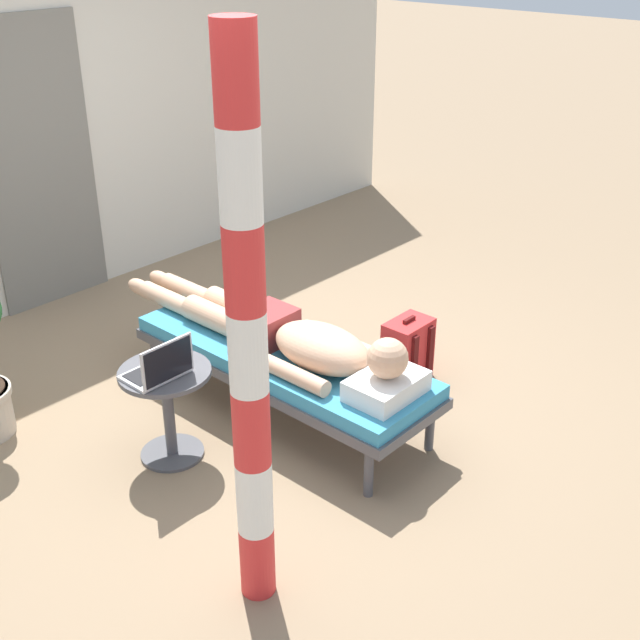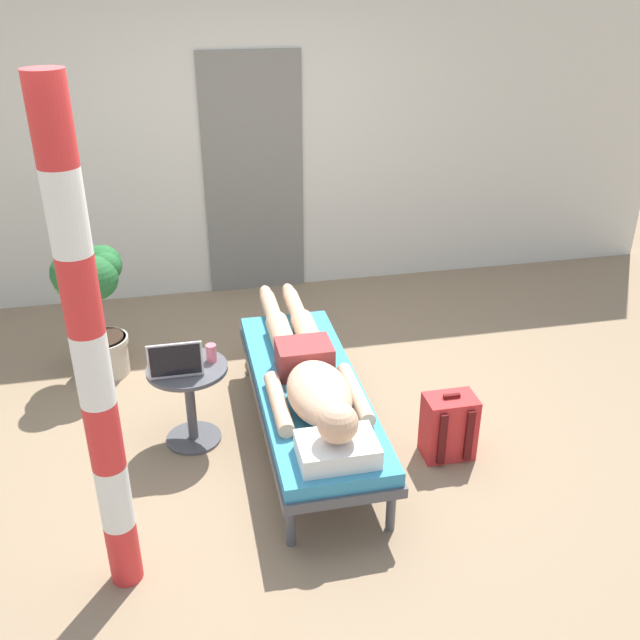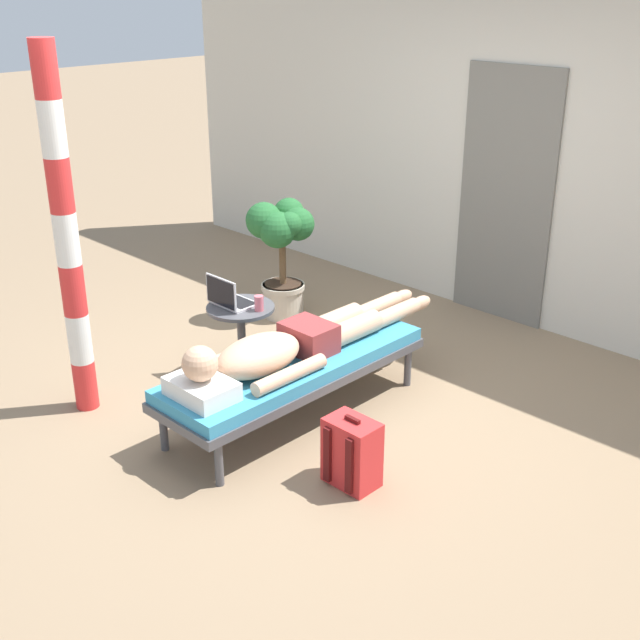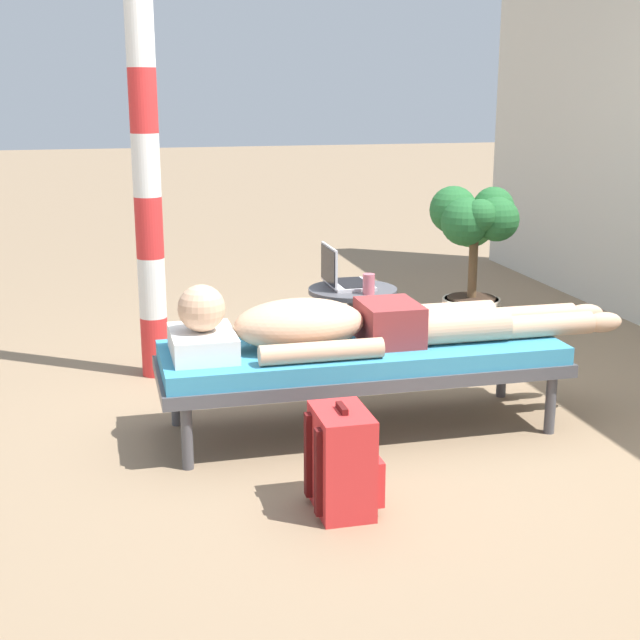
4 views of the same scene
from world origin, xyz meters
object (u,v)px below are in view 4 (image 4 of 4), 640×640
(person_reclining, at_px, (350,325))
(laptop, at_px, (341,276))
(potted_plant, at_px, (473,241))
(porch_post, at_px, (146,165))
(lounge_chair, at_px, (362,359))
(backpack, at_px, (343,462))
(side_table, at_px, (352,318))
(drink_glass, at_px, (369,284))

(person_reclining, relative_size, laptop, 7.00)
(laptop, relative_size, potted_plant, 0.32)
(laptop, bearing_deg, porch_post, -107.44)
(potted_plant, distance_m, porch_post, 2.08)
(lounge_chair, xyz_separation_m, backpack, (0.78, -0.30, -0.15))
(backpack, bearing_deg, person_reclining, 162.51)
(lounge_chair, height_order, potted_plant, potted_plant)
(side_table, distance_m, backpack, 1.56)
(side_table, bearing_deg, backpack, -17.24)
(person_reclining, height_order, laptop, laptop)
(person_reclining, bearing_deg, backpack, -17.49)
(laptop, distance_m, backpack, 1.64)
(drink_glass, height_order, porch_post, porch_post)
(side_table, height_order, potted_plant, potted_plant)
(drink_glass, bearing_deg, lounge_chair, -19.89)
(potted_plant, bearing_deg, side_table, -57.78)
(backpack, bearing_deg, laptop, 165.15)
(side_table, height_order, laptop, laptop)
(drink_glass, bearing_deg, potted_plant, 129.55)
(potted_plant, xyz_separation_m, porch_post, (0.23, -1.99, 0.53))
(lounge_chair, bearing_deg, laptop, 172.16)
(porch_post, bearing_deg, person_reclining, 37.75)
(laptop, xyz_separation_m, porch_post, (-0.31, -0.99, 0.59))
(person_reclining, relative_size, side_table, 4.15)
(lounge_chair, bearing_deg, porch_post, -140.37)
(side_table, xyz_separation_m, porch_post, (-0.37, -1.04, 0.81))
(backpack, xyz_separation_m, porch_post, (-1.86, -0.58, 0.97))
(laptop, bearing_deg, side_table, 40.52)
(lounge_chair, distance_m, backpack, 0.85)
(drink_glass, xyz_separation_m, backpack, (1.33, -0.50, -0.38))
(laptop, bearing_deg, lounge_chair, -7.84)
(drink_glass, bearing_deg, porch_post, -115.64)
(lounge_chair, relative_size, person_reclining, 0.87)
(potted_plant, bearing_deg, laptop, -61.72)
(backpack, bearing_deg, lounge_chair, 158.75)
(drink_glass, xyz_separation_m, porch_post, (-0.52, -1.09, 0.59))
(laptop, bearing_deg, person_reclining, -12.06)
(potted_plant, bearing_deg, backpack, -34.10)
(backpack, relative_size, potted_plant, 0.43)
(laptop, height_order, porch_post, porch_post)
(person_reclining, bearing_deg, potted_plant, 138.16)
(person_reclining, distance_m, backpack, 0.88)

